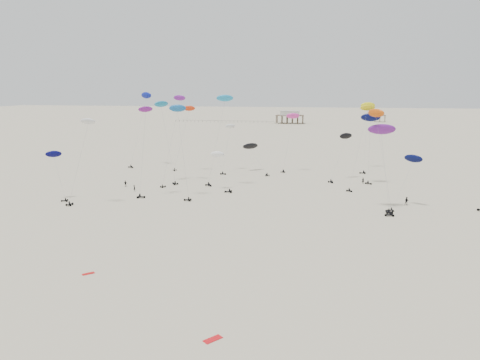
% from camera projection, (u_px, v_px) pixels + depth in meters
% --- Properties ---
extents(ground_plane, '(900.00, 900.00, 0.00)m').
position_uv_depth(ground_plane, '(285.00, 148.00, 214.54)').
color(ground_plane, beige).
extents(pavilion_main, '(21.00, 13.00, 9.80)m').
position_uv_depth(pavilion_main, '(290.00, 118.00, 360.12)').
color(pavilion_main, brown).
rests_on(pavilion_main, ground).
extents(pavilion_small, '(9.00, 7.00, 8.00)m').
position_uv_depth(pavilion_small, '(380.00, 118.00, 376.54)').
color(pavilion_small, brown).
rests_on(pavilion_small, ground).
extents(pier_fence, '(80.20, 0.20, 1.50)m').
position_uv_depth(pier_fence, '(224.00, 122.00, 370.19)').
color(pier_fence, black).
rests_on(pier_fence, ground).
extents(rig_0, '(7.19, 11.13, 14.92)m').
position_uv_depth(rig_0, '(342.00, 147.00, 140.33)').
color(rig_0, black).
rests_on(rig_0, ground).
extents(rig_1, '(7.07, 4.96, 20.66)m').
position_uv_depth(rig_1, '(82.00, 150.00, 109.50)').
color(rig_1, black).
rests_on(rig_1, ground).
extents(rig_2, '(6.80, 6.54, 23.42)m').
position_uv_depth(rig_2, '(180.00, 130.00, 115.85)').
color(rig_2, black).
rests_on(rig_2, ground).
extents(rig_3, '(7.75, 3.64, 21.66)m').
position_uv_depth(rig_3, '(186.00, 123.00, 153.93)').
color(rig_3, black).
rests_on(rig_3, ground).
extents(rig_4, '(7.98, 15.15, 24.25)m').
position_uv_depth(rig_4, '(364.00, 122.00, 130.98)').
color(rig_4, black).
rests_on(rig_4, ground).
extents(rig_5, '(4.95, 13.14, 26.12)m').
position_uv_depth(rig_5, '(176.00, 115.00, 134.91)').
color(rig_5, black).
rests_on(rig_5, ground).
extents(rig_6, '(8.12, 4.79, 25.74)m').
position_uv_depth(rig_6, '(221.00, 120.00, 129.70)').
color(rig_6, black).
rests_on(rig_6, ground).
extents(rig_7, '(3.92, 6.01, 23.05)m').
position_uv_depth(rig_7, '(144.00, 143.00, 117.46)').
color(rig_7, black).
rests_on(rig_7, ground).
extents(rig_8, '(10.76, 12.43, 12.77)m').
position_uv_depth(rig_8, '(252.00, 149.00, 154.61)').
color(rig_8, black).
rests_on(rig_8, ground).
extents(rig_9, '(7.05, 5.71, 10.66)m').
position_uv_depth(rig_9, '(221.00, 167.00, 125.95)').
color(rig_9, black).
rests_on(rig_9, ground).
extents(rig_10, '(7.21, 3.92, 22.96)m').
position_uv_depth(rig_10, '(379.00, 129.00, 103.60)').
color(rig_10, black).
rests_on(rig_10, ground).
extents(rig_11, '(3.72, 12.11, 16.59)m').
position_uv_depth(rig_11, '(228.00, 143.00, 154.01)').
color(rig_11, black).
rests_on(rig_11, ground).
extents(rig_12, '(6.81, 5.15, 12.19)m').
position_uv_depth(rig_12, '(56.00, 165.00, 115.46)').
color(rig_12, black).
rests_on(rig_12, ground).
extents(rig_13, '(5.23, 14.36, 23.65)m').
position_uv_depth(rig_13, '(367.00, 118.00, 157.27)').
color(rig_13, black).
rests_on(rig_13, ground).
extents(rig_14, '(5.57, 3.29, 20.51)m').
position_uv_depth(rig_14, '(370.00, 126.00, 132.72)').
color(rig_14, black).
rests_on(rig_14, ground).
extents(rig_15, '(6.46, 7.92, 19.77)m').
position_uv_depth(rig_15, '(383.00, 139.00, 105.20)').
color(rig_15, black).
rests_on(rig_15, ground).
extents(rig_16, '(5.62, 6.01, 19.42)m').
position_uv_depth(rig_16, '(290.00, 131.00, 153.14)').
color(rig_16, black).
rests_on(rig_16, ground).
extents(rig_17, '(8.47, 8.22, 23.86)m').
position_uv_depth(rig_17, '(165.00, 123.00, 135.20)').
color(rig_17, black).
rests_on(rig_17, ground).
extents(rig_20, '(9.44, 13.58, 15.55)m').
position_uv_depth(rig_20, '(408.00, 171.00, 106.83)').
color(rig_20, black).
rests_on(rig_20, ground).
extents(rig_21, '(7.36, 10.89, 25.95)m').
position_uv_depth(rig_21, '(143.00, 108.00, 163.90)').
color(rig_21, black).
rests_on(rig_21, ground).
extents(spectator_0, '(0.88, 0.81, 2.00)m').
position_uv_depth(spectator_0, '(134.00, 191.00, 125.97)').
color(spectator_0, black).
rests_on(spectator_0, ground).
extents(spectator_1, '(1.16, 0.72, 2.28)m').
position_uv_depth(spectator_1, '(406.00, 205.00, 111.19)').
color(spectator_1, black).
rests_on(spectator_1, ground).
extents(spectator_2, '(1.32, 0.87, 2.08)m').
position_uv_depth(spectator_2, '(126.00, 187.00, 131.61)').
color(spectator_2, black).
rests_on(spectator_2, ground).
extents(spectator_3, '(0.85, 0.70, 2.02)m').
position_uv_depth(spectator_3, '(363.00, 183.00, 136.06)').
color(spectator_3, black).
rests_on(spectator_3, ground).
extents(grounded_kite_a, '(2.10, 2.27, 0.08)m').
position_uv_depth(grounded_kite_a, '(213.00, 340.00, 51.90)').
color(grounded_kite_a, red).
rests_on(grounded_kite_a, ground).
extents(grounded_kite_b, '(1.78, 1.75, 0.07)m').
position_uv_depth(grounded_kite_b, '(88.00, 274.00, 70.18)').
color(grounded_kite_b, red).
rests_on(grounded_kite_b, ground).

